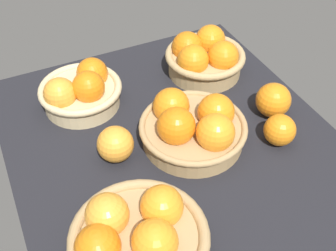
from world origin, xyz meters
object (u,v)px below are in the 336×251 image
(basket_center, at_px, (194,126))
(basket_near_left, at_px, (81,91))
(basket_far_left, at_px, (204,57))
(loose_orange_front_gap, at_px, (274,100))
(basket_near_right, at_px, (136,236))
(loose_orange_back_gap, at_px, (115,144))
(loose_orange_side_gap, at_px, (280,130))

(basket_center, height_order, basket_near_left, basket_center)
(basket_near_left, bearing_deg, basket_center, 39.61)
(basket_far_left, bearing_deg, loose_orange_front_gap, 16.85)
(basket_near_right, height_order, loose_orange_back_gap, basket_near_right)
(loose_orange_front_gap, relative_size, loose_orange_back_gap, 1.05)
(basket_center, relative_size, loose_orange_side_gap, 3.36)
(basket_far_left, relative_size, loose_orange_back_gap, 2.67)
(basket_far_left, height_order, loose_orange_side_gap, basket_far_left)
(loose_orange_side_gap, bearing_deg, basket_far_left, -175.50)
(basket_near_left, xyz_separation_m, loose_orange_front_gap, (0.23, 0.40, -0.00))
(basket_near_left, relative_size, loose_orange_front_gap, 2.41)
(loose_orange_front_gap, height_order, loose_orange_side_gap, loose_orange_front_gap)
(basket_near_right, relative_size, loose_orange_side_gap, 3.47)
(loose_orange_back_gap, bearing_deg, loose_orange_front_gap, 86.06)
(basket_center, xyz_separation_m, loose_orange_back_gap, (-0.03, -0.17, -0.01))
(basket_center, xyz_separation_m, loose_orange_front_gap, (-0.00, 0.21, -0.00))
(basket_near_left, distance_m, loose_orange_front_gap, 0.46)
(loose_orange_back_gap, relative_size, loose_orange_side_gap, 1.11)
(loose_orange_front_gap, relative_size, loose_orange_side_gap, 1.17)
(basket_near_left, bearing_deg, basket_near_right, -3.97)
(basket_near_right, bearing_deg, basket_far_left, 138.85)
(basket_near_right, relative_size, loose_orange_back_gap, 3.14)
(loose_orange_front_gap, bearing_deg, basket_near_left, -119.38)
(loose_orange_front_gap, height_order, loose_orange_back_gap, loose_orange_front_gap)
(basket_center, bearing_deg, basket_far_left, 146.20)
(basket_far_left, bearing_deg, loose_orange_back_gap, -59.02)
(basket_near_left, height_order, loose_orange_front_gap, basket_near_left)
(basket_center, xyz_separation_m, loose_orange_side_gap, (0.08, 0.17, -0.01))
(basket_near_right, height_order, basket_near_left, basket_near_left)
(basket_far_left, distance_m, loose_orange_back_gap, 0.38)
(basket_far_left, xyz_separation_m, basket_near_right, (0.42, -0.37, -0.01))
(basket_center, distance_m, basket_near_right, 0.29)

